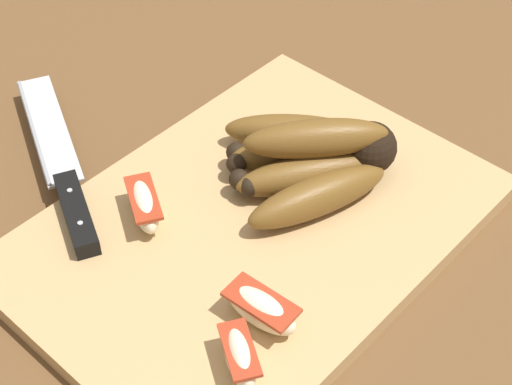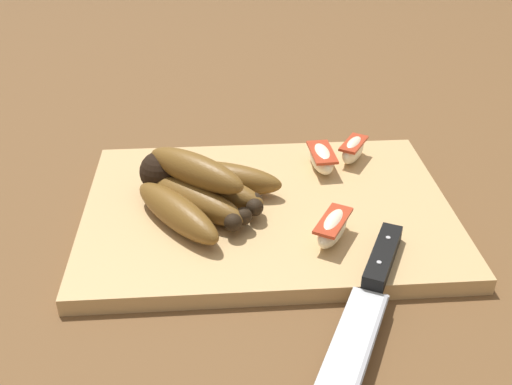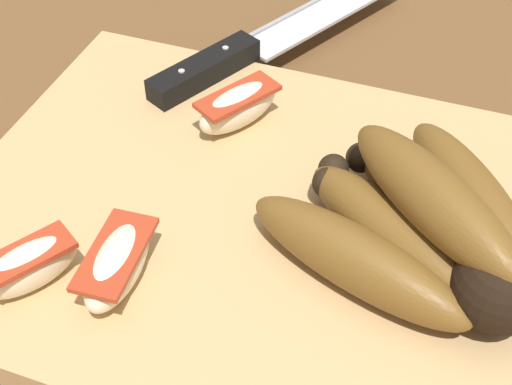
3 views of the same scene
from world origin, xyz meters
The scene contains 7 objects.
ground_plane centered at (0.00, 0.00, 0.00)m, with size 6.00×6.00×0.00m, color brown.
cutting_board centered at (-0.02, 0.02, 0.01)m, with size 0.44×0.31×0.02m, color tan.
banana_bunch centered at (0.07, 0.02, 0.05)m, with size 0.19×0.18×0.07m.
chefs_knife centered at (-0.11, 0.18, 0.03)m, with size 0.15×0.26×0.02m.
apple_wedge_near centered at (-0.08, 0.10, 0.04)m, with size 0.05×0.07×0.03m.
apple_wedge_middle centered at (-0.10, -0.06, 0.04)m, with size 0.03×0.07×0.03m.
apple_wedge_far centered at (-0.14, -0.08, 0.04)m, with size 0.05×0.06×0.03m.
Camera 3 is at (0.07, -0.29, 0.36)m, focal length 51.04 mm.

